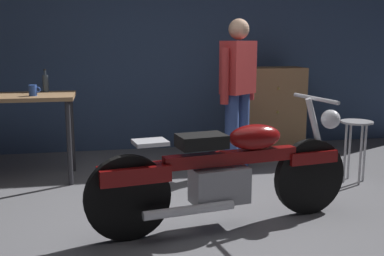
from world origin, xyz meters
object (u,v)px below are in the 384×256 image
(person_standing, at_px, (238,89))
(mug_blue_enamel, at_px, (33,90))
(motorcycle, at_px, (228,171))
(shop_stool, at_px, (356,135))
(wooden_dresser, at_px, (271,110))
(bottle, at_px, (46,83))

(person_standing, xyz_separation_m, mug_blue_enamel, (-2.11, 0.02, 0.03))
(motorcycle, relative_size, shop_stool, 3.40)
(shop_stool, relative_size, wooden_dresser, 0.58)
(shop_stool, height_order, wooden_dresser, wooden_dresser)
(person_standing, bearing_deg, motorcycle, 32.81)
(shop_stool, bearing_deg, motorcycle, -151.25)
(person_standing, distance_m, mug_blue_enamel, 2.11)
(wooden_dresser, xyz_separation_m, bottle, (-2.76, -0.52, 0.45))
(mug_blue_enamel, bearing_deg, motorcycle, -42.42)
(motorcycle, distance_m, wooden_dresser, 2.67)
(motorcycle, xyz_separation_m, bottle, (-1.53, 1.84, 0.55))
(wooden_dresser, distance_m, mug_blue_enamel, 3.01)
(person_standing, bearing_deg, shop_stool, 114.19)
(bottle, bearing_deg, person_standing, -11.01)
(wooden_dresser, xyz_separation_m, mug_blue_enamel, (-2.85, -0.90, 0.41))
(wooden_dresser, relative_size, mug_blue_enamel, 9.72)
(person_standing, height_order, mug_blue_enamel, person_standing)
(person_standing, height_order, bottle, person_standing)
(shop_stool, distance_m, wooden_dresser, 1.54)
(person_standing, xyz_separation_m, shop_stool, (1.09, -0.57, -0.43))
(motorcycle, distance_m, mug_blue_enamel, 2.24)
(motorcycle, bearing_deg, bottle, 120.42)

